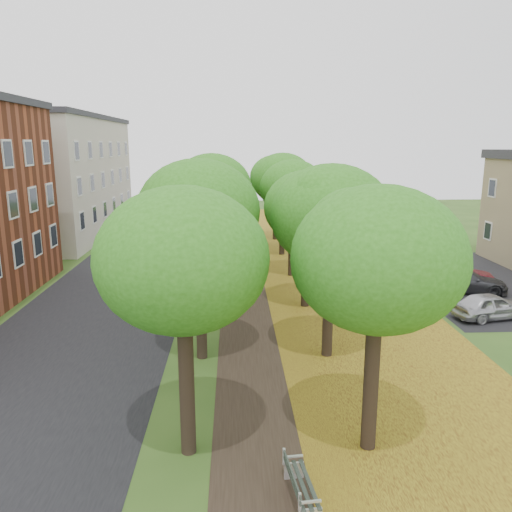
{
  "coord_description": "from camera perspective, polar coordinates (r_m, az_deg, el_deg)",
  "views": [
    {
      "loc": [
        -0.96,
        -11.84,
        7.98
      ],
      "look_at": [
        0.16,
        12.46,
        2.5
      ],
      "focal_mm": 35.0,
      "sensor_mm": 36.0,
      "label": 1
    }
  ],
  "objects": [
    {
      "name": "street_asphalt",
      "position": [
        28.75,
        -15.71,
        -3.9
      ],
      "size": [
        8.0,
        70.0,
        0.01
      ],
      "primitive_type": "cube",
      "color": "black",
      "rests_on": "ground"
    },
    {
      "name": "building_cream",
      "position": [
        47.7,
        -22.54,
        8.41
      ],
      "size": [
        10.3,
        20.3,
        10.4
      ],
      "color": "beige",
      "rests_on": "ground"
    },
    {
      "name": "car_silver",
      "position": [
        25.75,
        25.29,
        -5.18
      ],
      "size": [
        3.84,
        2.17,
        1.23
      ],
      "primitive_type": "imported",
      "rotation": [
        0.0,
        0.0,
        1.78
      ],
      "color": "#B6B6BB",
      "rests_on": "ground"
    },
    {
      "name": "leaf_verge",
      "position": [
        28.62,
        9.51,
        -3.66
      ],
      "size": [
        7.5,
        70.0,
        0.01
      ],
      "primitive_type": "cube",
      "color": "#AA9B1F",
      "rests_on": "ground"
    },
    {
      "name": "ground",
      "position": [
        14.31,
        1.78,
        -21.2
      ],
      "size": [
        120.0,
        120.0,
        0.0
      ],
      "primitive_type": "plane",
      "color": "#2D4C19",
      "rests_on": "ground"
    },
    {
      "name": "car_white",
      "position": [
        33.52,
        18.34,
        -0.65
      ],
      "size": [
        4.73,
        2.79,
        1.24
      ],
      "primitive_type": "imported",
      "rotation": [
        0.0,
        0.0,
        1.4
      ],
      "color": "silver",
      "rests_on": "ground"
    },
    {
      "name": "tree_row_east",
      "position": [
        27.21,
        4.93,
        6.81
      ],
      "size": [
        4.32,
        34.32,
        7.08
      ],
      "color": "black",
      "rests_on": "ground"
    },
    {
      "name": "tree_row_west",
      "position": [
        27.01,
        -5.29,
        6.75
      ],
      "size": [
        4.32,
        34.32,
        7.08
      ],
      "color": "black",
      "rests_on": "ground"
    },
    {
      "name": "car_red",
      "position": [
        30.88,
        22.26,
        -2.06
      ],
      "size": [
        3.98,
        2.27,
        1.24
      ],
      "primitive_type": "imported",
      "rotation": [
        0.0,
        0.0,
        1.3
      ],
      "color": "maroon",
      "rests_on": "ground"
    },
    {
      "name": "footpath",
      "position": [
        28.01,
        -0.57,
        -3.84
      ],
      "size": [
        3.2,
        70.0,
        0.01
      ],
      "primitive_type": "cube",
      "color": "black",
      "rests_on": "ground"
    },
    {
      "name": "bench",
      "position": [
        12.48,
        4.99,
        -24.59
      ],
      "size": [
        0.7,
        1.78,
        0.82
      ],
      "rotation": [
        0.0,
        0.0,
        1.68
      ],
      "color": "#242D25",
      "rests_on": "ground"
    },
    {
      "name": "car_grey",
      "position": [
        29.74,
        22.74,
        -2.6
      ],
      "size": [
        4.72,
        2.81,
        1.28
      ],
      "primitive_type": "imported",
      "rotation": [
        0.0,
        0.0,
        1.33
      ],
      "color": "#2F3034",
      "rests_on": "ground"
    },
    {
      "name": "parking_lot",
      "position": [
        32.37,
        24.02,
        -2.7
      ],
      "size": [
        9.0,
        16.0,
        0.01
      ],
      "primitive_type": "cube",
      "color": "black",
      "rests_on": "ground"
    }
  ]
}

